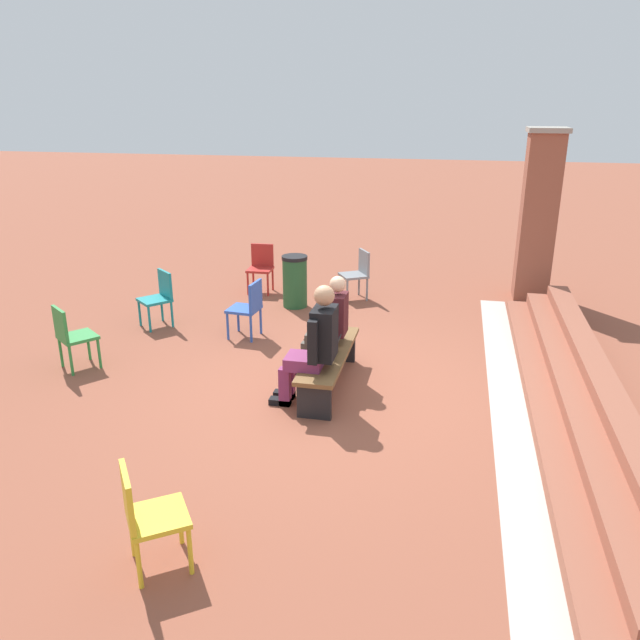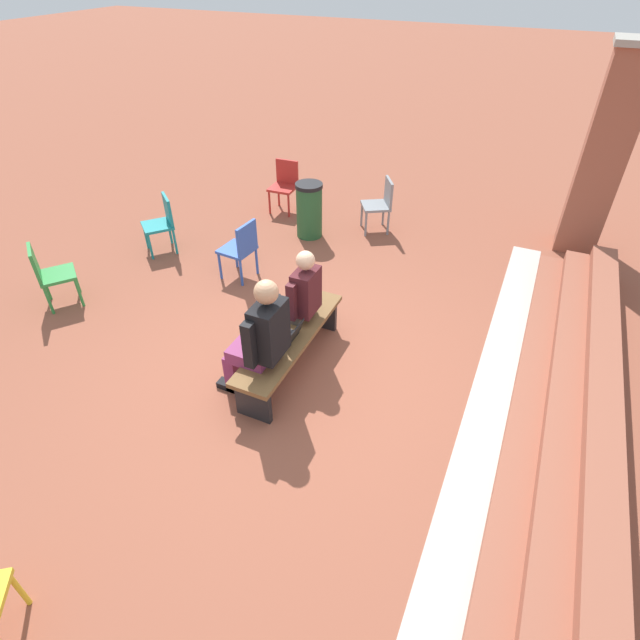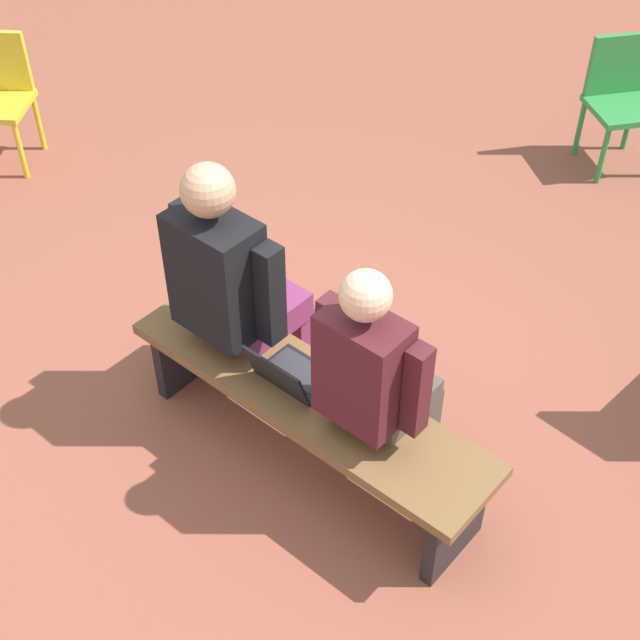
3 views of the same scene
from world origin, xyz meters
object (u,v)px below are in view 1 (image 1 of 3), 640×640
(plastic_chair_far_left, at_px, (249,306))
(plastic_chair_by_pillar, at_px, (146,513))
(plastic_chair_near_bench_left, at_px, (358,272))
(bench, at_px, (329,359))
(plastic_chair_mid_courtyard, at_px, (261,265))
(person_adult, at_px, (314,343))
(litter_bin, at_px, (295,281))
(person_student, at_px, (329,323))
(plastic_chair_near_bench_right, at_px, (159,295))
(plastic_chair_far_right, at_px, (71,334))
(laptop, at_px, (328,351))

(plastic_chair_far_left, xyz_separation_m, plastic_chair_by_pillar, (4.65, 0.77, 0.00))
(plastic_chair_near_bench_left, bearing_deg, bench, 3.39)
(plastic_chair_far_left, xyz_separation_m, plastic_chair_mid_courtyard, (-2.23, -0.51, 0.00))
(person_adult, distance_m, litter_bin, 3.55)
(person_adult, xyz_separation_m, plastic_chair_by_pillar, (2.80, -0.60, -0.26))
(person_student, distance_m, plastic_chair_far_left, 1.75)
(plastic_chair_by_pillar, bearing_deg, plastic_chair_mid_courtyard, -169.46)
(plastic_chair_near_bench_left, relative_size, plastic_chair_mid_courtyard, 1.00)
(plastic_chair_near_bench_right, height_order, plastic_chair_by_pillar, same)
(plastic_chair_far_left, distance_m, plastic_chair_near_bench_left, 2.49)
(plastic_chair_by_pillar, bearing_deg, plastic_chair_far_right, -140.03)
(plastic_chair_near_bench_right, bearing_deg, plastic_chair_near_bench_left, 125.95)
(plastic_chair_by_pillar, bearing_deg, bench, 168.37)
(person_student, distance_m, person_adult, 0.80)
(person_student, bearing_deg, litter_bin, -157.01)
(litter_bin, bearing_deg, laptop, 21.41)
(plastic_chair_far_left, bearing_deg, laptop, 44.97)
(plastic_chair_far_left, relative_size, litter_bin, 0.98)
(bench, relative_size, plastic_chair_near_bench_left, 2.14)
(bench, relative_size, person_adult, 1.28)
(plastic_chair_near_bench_right, distance_m, plastic_chair_far_right, 1.77)
(plastic_chair_near_bench_left, distance_m, litter_bin, 1.14)
(bench, bearing_deg, plastic_chair_far_left, -133.48)
(plastic_chair_near_bench_right, xyz_separation_m, plastic_chair_by_pillar, (4.84, 2.25, 0.00))
(bench, height_order, litter_bin, litter_bin)
(plastic_chair_far_left, bearing_deg, person_adult, 36.68)
(person_student, relative_size, plastic_chair_near_bench_left, 1.54)
(person_student, distance_m, plastic_chair_near_bench_left, 3.22)
(bench, distance_m, person_adult, 0.62)
(person_adult, relative_size, litter_bin, 1.64)
(bench, bearing_deg, person_adult, -8.53)
(plastic_chair_near_bench_right, bearing_deg, person_adult, 54.43)
(litter_bin, bearing_deg, plastic_chair_by_pillar, 4.45)
(plastic_chair_far_left, distance_m, plastic_chair_by_pillar, 4.71)
(bench, xyz_separation_m, laptop, (0.09, 0.01, 0.15))
(bench, distance_m, laptop, 0.17)
(laptop, xyz_separation_m, litter_bin, (-2.98, -1.17, -0.07))
(plastic_chair_far_right, xyz_separation_m, plastic_chair_near_bench_left, (-3.71, 3.07, 0.00))
(litter_bin, bearing_deg, person_student, 22.99)
(plastic_chair_near_bench_right, distance_m, plastic_chair_mid_courtyard, 2.25)
(plastic_chair_far_right, relative_size, plastic_chair_mid_courtyard, 1.00)
(person_student, bearing_deg, plastic_chair_mid_courtyard, -150.05)
(bench, bearing_deg, plastic_chair_near_bench_right, -118.16)
(laptop, bearing_deg, litter_bin, -158.59)
(plastic_chair_near_bench_right, bearing_deg, laptop, 60.61)
(person_student, relative_size, laptop, 4.04)
(plastic_chair_near_bench_right, relative_size, plastic_chair_near_bench_left, 1.00)
(plastic_chair_mid_courtyard, xyz_separation_m, litter_bin, (0.71, 0.80, -0.05))
(person_student, distance_m, plastic_chair_mid_courtyard, 3.79)
(litter_bin, bearing_deg, bench, 21.79)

